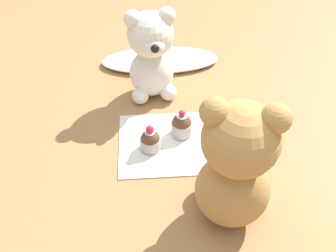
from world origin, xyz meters
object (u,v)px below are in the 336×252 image
teddy_bear_cream (151,55)px  teddy_bear_tan (236,166)px  cupcake_near_cream_bear (182,125)px  cupcake_near_tan_bear (150,140)px

teddy_bear_cream → teddy_bear_tan: 0.43m
teddy_bear_cream → teddy_bear_tan: teddy_bear_tan is taller
teddy_bear_cream → cupcake_near_cream_bear: teddy_bear_cream is taller
teddy_bear_cream → cupcake_near_tan_bear: (-0.01, -0.21, -0.09)m
teddy_bear_cream → teddy_bear_tan: (0.13, -0.40, 0.02)m
cupcake_near_cream_bear → cupcake_near_tan_bear: cupcake_near_cream_bear is taller
teddy_bear_cream → cupcake_near_tan_bear: 0.23m
teddy_bear_tan → cupcake_near_tan_bear: 0.27m
teddy_bear_cream → cupcake_near_cream_bear: 0.20m
teddy_bear_cream → cupcake_near_tan_bear: bearing=-100.9°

